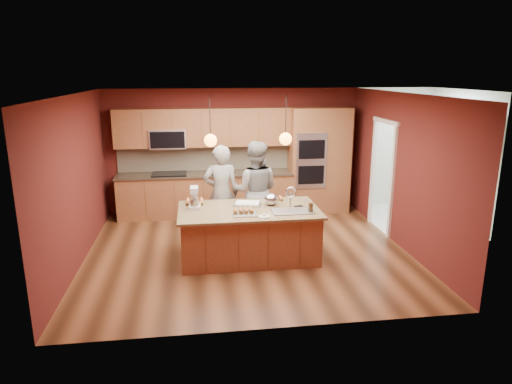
{
  "coord_description": "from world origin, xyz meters",
  "views": [
    {
      "loc": [
        -0.86,
        -7.4,
        3.05
      ],
      "look_at": [
        0.14,
        -0.1,
        1.09
      ],
      "focal_mm": 32.0,
      "sensor_mm": 36.0,
      "label": 1
    }
  ],
  "objects": [
    {
      "name": "mixing_bowl",
      "position": [
        0.4,
        -0.07,
        0.95
      ],
      "size": [
        0.25,
        0.25,
        0.21
      ],
      "primitive_type": "ellipsoid",
      "color": "#AEAFB5",
      "rests_on": "island"
    },
    {
      "name": "pendant_right",
      "position": [
        0.59,
        -0.25,
        2.0
      ],
      "size": [
        0.2,
        0.2,
        0.8
      ],
      "color": "black",
      "rests_on": "ceiling"
    },
    {
      "name": "island",
      "position": [
        0.01,
        -0.26,
        0.44
      ],
      "size": [
        2.31,
        1.3,
        1.23
      ],
      "color": "brown",
      "rests_on": "floor"
    },
    {
      "name": "floor",
      "position": [
        0.0,
        0.0,
        0.0
      ],
      "size": [
        5.5,
        5.5,
        0.0
      ],
      "primitive_type": "plane",
      "color": "#402413",
      "rests_on": "ground"
    },
    {
      "name": "plate",
      "position": [
        0.18,
        -0.71,
        0.86
      ],
      "size": [
        0.17,
        0.17,
        0.01
      ],
      "primitive_type": "cylinder",
      "color": "silver",
      "rests_on": "island"
    },
    {
      "name": "ceiling",
      "position": [
        0.0,
        0.0,
        2.7
      ],
      "size": [
        5.5,
        5.5,
        0.0
      ],
      "primitive_type": "plane",
      "rotation": [
        3.14,
        0.0,
        0.0
      ],
      "color": "silver",
      "rests_on": "ground"
    },
    {
      "name": "stand_mixer",
      "position": [
        -0.89,
        -0.09,
        1.01
      ],
      "size": [
        0.2,
        0.27,
        0.36
      ],
      "rotation": [
        0.0,
        0.0,
        -0.04
      ],
      "color": "white",
      "rests_on": "island"
    },
    {
      "name": "wall_right",
      "position": [
        2.75,
        0.0,
        1.35
      ],
      "size": [
        0.0,
        5.0,
        5.0
      ],
      "primitive_type": "plane",
      "rotation": [
        1.57,
        0.0,
        -1.57
      ],
      "color": "#511915",
      "rests_on": "ground"
    },
    {
      "name": "sheet_cake",
      "position": [
        0.0,
        -0.02,
        0.87
      ],
      "size": [
        0.51,
        0.42,
        0.05
      ],
      "rotation": [
        0.0,
        0.0,
        -0.23
      ],
      "color": "silver",
      "rests_on": "island"
    },
    {
      "name": "tumbler",
      "position": [
        0.97,
        -0.54,
        0.92
      ],
      "size": [
        0.07,
        0.07,
        0.15
      ],
      "primitive_type": "cylinder",
      "color": "#3A2714",
      "rests_on": "island"
    },
    {
      "name": "doorway_trim",
      "position": [
        2.73,
        0.8,
        1.05
      ],
      "size": [
        0.08,
        1.11,
        2.2
      ],
      "primitive_type": null,
      "color": "white",
      "rests_on": "wall_right"
    },
    {
      "name": "washer",
      "position": [
        4.2,
        0.83,
        0.53
      ],
      "size": [
        0.77,
        0.78,
        1.05
      ],
      "primitive_type": "cube",
      "rotation": [
        0.0,
        0.0,
        -0.19
      ],
      "color": "white",
      "rests_on": "floor"
    },
    {
      "name": "phone",
      "position": [
        0.84,
        -0.23,
        0.86
      ],
      "size": [
        0.15,
        0.11,
        0.01
      ],
      "primitive_type": "cube",
      "rotation": [
        0.0,
        0.0,
        0.25
      ],
      "color": "black",
      "rests_on": "island"
    },
    {
      "name": "person_right",
      "position": [
        0.22,
        0.64,
        0.92
      ],
      "size": [
        1.02,
        0.88,
        1.84
      ],
      "primitive_type": "imported",
      "rotation": [
        0.0,
        0.0,
        2.92
      ],
      "color": "slate",
      "rests_on": "floor"
    },
    {
      "name": "dryer",
      "position": [
        4.23,
        1.61,
        0.49
      ],
      "size": [
        0.72,
        0.74,
        0.97
      ],
      "primitive_type": "cube",
      "rotation": [
        0.0,
        0.0,
        -0.22
      ],
      "color": "white",
      "rests_on": "floor"
    },
    {
      "name": "cupcakes_rack",
      "position": [
        -0.12,
        -0.52,
        0.91
      ],
      "size": [
        0.34,
        0.17,
        0.08
      ],
      "primitive_type": null,
      "color": "#CC7A42",
      "rests_on": "island"
    },
    {
      "name": "wall_left",
      "position": [
        -2.75,
        0.0,
        1.35
      ],
      "size": [
        0.0,
        5.0,
        5.0
      ],
      "primitive_type": "plane",
      "rotation": [
        1.57,
        0.0,
        1.57
      ],
      "color": "#511915",
      "rests_on": "ground"
    },
    {
      "name": "cabinet_run",
      "position": [
        -0.68,
        2.25,
        0.98
      ],
      "size": [
        3.74,
        0.64,
        2.3
      ],
      "color": "brown",
      "rests_on": "floor"
    },
    {
      "name": "cupcakes_right",
      "position": [
        0.55,
        0.21,
        0.88
      ],
      "size": [
        0.21,
        0.21,
        0.06
      ],
      "primitive_type": null,
      "color": "#CC7A42",
      "rests_on": "island"
    },
    {
      "name": "oven_column",
      "position": [
        1.85,
        2.19,
        1.15
      ],
      "size": [
        1.3,
        0.62,
        2.3
      ],
      "color": "brown",
      "rests_on": "floor"
    },
    {
      "name": "person_left",
      "position": [
        -0.4,
        0.64,
        0.89
      ],
      "size": [
        0.66,
        0.44,
        1.78
      ],
      "primitive_type": "imported",
      "rotation": [
        0.0,
        0.0,
        3.17
      ],
      "color": "black",
      "rests_on": "floor"
    },
    {
      "name": "wall_front",
      "position": [
        0.0,
        -2.5,
        1.35
      ],
      "size": [
        5.5,
        0.0,
        5.5
      ],
      "primitive_type": "plane",
      "rotation": [
        -1.57,
        0.0,
        0.0
      ],
      "color": "#511915",
      "rests_on": "ground"
    },
    {
      "name": "wall_back",
      "position": [
        0.0,
        2.5,
        1.35
      ],
      "size": [
        5.5,
        0.0,
        5.5
      ],
      "primitive_type": "plane",
      "rotation": [
        1.57,
        0.0,
        0.0
      ],
      "color": "#511915",
      "rests_on": "ground"
    },
    {
      "name": "laundry_room",
      "position": [
        4.35,
        1.2,
        1.95
      ],
      "size": [
        2.6,
        2.7,
        2.7
      ],
      "color": "silver",
      "rests_on": "ground"
    },
    {
      "name": "cooling_rack",
      "position": [
        -0.11,
        -0.57,
        0.86
      ],
      "size": [
        0.38,
        0.28,
        0.02
      ],
      "primitive_type": "cube",
      "rotation": [
        0.0,
        0.0,
        -0.01
      ],
      "color": "silver",
      "rests_on": "island"
    },
    {
      "name": "pendant_left",
      "position": [
        -0.6,
        -0.25,
        2.0
      ],
      "size": [
        0.2,
        0.2,
        0.8
      ],
      "color": "black",
      "rests_on": "ceiling"
    },
    {
      "name": "cupcakes_left",
      "position": [
        -0.88,
        0.19,
        0.89
      ],
      "size": [
        0.32,
        0.32,
        0.07
      ],
      "primitive_type": null,
      "color": "#CC7A42",
      "rests_on": "island"
    }
  ]
}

